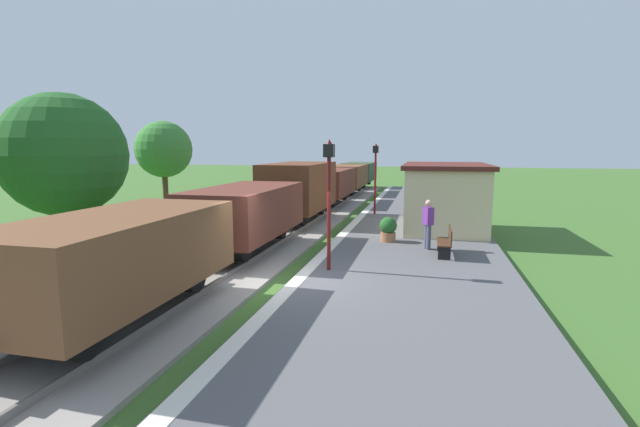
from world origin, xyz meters
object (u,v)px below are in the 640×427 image
at_px(person_waiting, 428,222).
at_px(tree_trackside_mid, 63,155).
at_px(bench_down_platform, 439,205).
at_px(tree_trackside_far, 164,150).
at_px(lamp_post_near, 329,181).
at_px(lamp_post_far, 375,165).
at_px(bench_near_hut, 446,241).
at_px(potted_planter, 388,229).
at_px(freight_train, 315,189).
at_px(station_hut, 445,196).

relative_size(person_waiting, tree_trackside_mid, 0.30).
bearing_deg(tree_trackside_mid, bench_down_platform, 40.03).
distance_m(tree_trackside_mid, tree_trackside_far, 7.35).
bearing_deg(lamp_post_near, person_waiting, 50.91).
height_order(lamp_post_near, lamp_post_far, same).
bearing_deg(bench_near_hut, lamp_post_near, -142.44).
relative_size(bench_down_platform, person_waiting, 0.88).
xyz_separation_m(bench_down_platform, lamp_post_near, (-3.33, -12.17, 2.08)).
distance_m(person_waiting, lamp_post_far, 8.60).
relative_size(bench_near_hut, tree_trackside_far, 0.30).
xyz_separation_m(person_waiting, tree_trackside_far, (-13.25, 5.08, 2.43)).
bearing_deg(potted_planter, bench_near_hut, -41.97).
bearing_deg(freight_train, tree_trackside_mid, -121.06).
bearing_deg(station_hut, freight_train, 149.73).
relative_size(potted_planter, tree_trackside_far, 0.18).
bearing_deg(potted_planter, lamp_post_near, -106.59).
xyz_separation_m(lamp_post_near, tree_trackside_far, (-10.51, 8.45, 0.81)).
xyz_separation_m(bench_near_hut, potted_planter, (-2.02, 1.82, 0.00)).
height_order(station_hut, person_waiting, station_hut).
distance_m(bench_near_hut, bench_down_platform, 9.61).
distance_m(potted_planter, lamp_post_far, 7.40).
bearing_deg(potted_planter, bench_down_platform, 75.44).
relative_size(freight_train, bench_down_platform, 26.13).
distance_m(person_waiting, tree_trackside_far, 14.39).
distance_m(station_hut, lamp_post_far, 5.04).
relative_size(bench_near_hut, lamp_post_near, 0.41).
bearing_deg(lamp_post_near, tree_trackside_far, 141.20).
bearing_deg(station_hut, bench_down_platform, 91.26).
bearing_deg(lamp_post_near, potted_planter, 73.41).
relative_size(potted_planter, lamp_post_near, 0.25).
bearing_deg(person_waiting, lamp_post_far, -98.96).
xyz_separation_m(freight_train, lamp_post_near, (3.38, -11.80, 1.35)).
bearing_deg(lamp_post_near, bench_down_platform, 74.71).
xyz_separation_m(bench_near_hut, person_waiting, (-0.59, 0.81, 0.46)).
bearing_deg(station_hut, potted_planter, -121.49).
height_order(station_hut, bench_near_hut, station_hut).
bearing_deg(tree_trackside_mid, lamp_post_near, -6.63).
xyz_separation_m(freight_train, tree_trackside_mid, (-6.42, -10.67, 2.00)).
xyz_separation_m(person_waiting, lamp_post_near, (-2.74, -3.37, 1.62)).
height_order(person_waiting, potted_planter, person_waiting).
bearing_deg(lamp_post_near, freight_train, 105.96).
height_order(bench_near_hut, tree_trackside_mid, tree_trackside_mid).
distance_m(bench_down_platform, tree_trackside_mid, 17.36).
xyz_separation_m(tree_trackside_mid, tree_trackside_far, (-0.71, 7.31, 0.16)).
bearing_deg(lamp_post_far, station_hut, -45.82).
bearing_deg(bench_down_platform, tree_trackside_mid, -139.97).
relative_size(freight_train, lamp_post_far, 10.59).
bearing_deg(station_hut, lamp_post_far, 134.18).
distance_m(bench_down_platform, person_waiting, 8.83).
distance_m(lamp_post_far, tree_trackside_far, 10.93).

